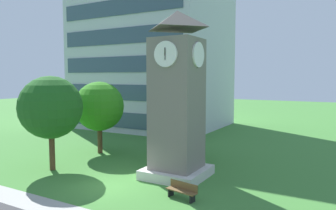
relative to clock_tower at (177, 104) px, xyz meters
name	(u,v)px	position (x,y,z in m)	size (l,w,h in m)	color
ground_plane	(112,187)	(-2.46, -3.66, -4.78)	(160.00, 160.00, 0.00)	#3D7A33
kerb_strip	(60,210)	(-2.46, -7.55, -4.78)	(120.00, 1.60, 0.01)	#9E9E99
office_building	(154,42)	(-13.32, 18.48, 6.42)	(17.71, 14.93, 22.40)	#B7BCC6
clock_tower	(177,104)	(0.00, 0.00, 0.00)	(3.82, 3.82, 10.68)	slate
park_bench	(182,190)	(2.05, -3.27, -4.32)	(1.86, 0.80, 0.88)	brown
tree_near_tower	(99,106)	(-8.85, 2.57, -0.75)	(4.21, 4.21, 6.15)	#513823
tree_by_building	(51,108)	(-8.37, -2.93, -0.37)	(4.37, 4.37, 6.61)	#513823
tree_streetside	(173,110)	(-2.52, 4.07, -0.89)	(3.93, 3.93, 5.87)	#513823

